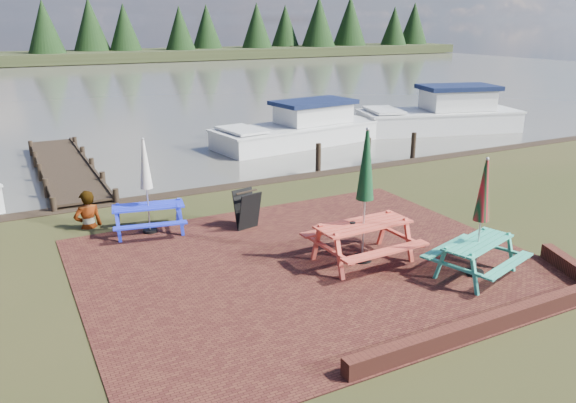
% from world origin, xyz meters
% --- Properties ---
extents(ground, '(120.00, 120.00, 0.00)m').
position_xyz_m(ground, '(0.00, 0.00, 0.00)').
color(ground, black).
rests_on(ground, ground).
extents(paving, '(9.00, 7.50, 0.02)m').
position_xyz_m(paving, '(0.00, 1.00, 0.01)').
color(paving, '#371511').
rests_on(paving, ground).
extents(brick_wall, '(6.21, 1.79, 0.30)m').
position_xyz_m(brick_wall, '(2.15, -2.42, 0.15)').
color(brick_wall, '#4C1E16').
rests_on(brick_wall, ground).
extents(water, '(120.00, 60.00, 0.02)m').
position_xyz_m(water, '(0.00, 37.00, 0.00)').
color(water, '#4B4740').
rests_on(water, ground).
extents(far_treeline, '(120.00, 10.00, 8.10)m').
position_xyz_m(far_treeline, '(0.00, 66.00, 3.28)').
color(far_treeline, black).
rests_on(far_treeline, ground).
extents(picnic_table_teal, '(2.05, 1.93, 2.35)m').
position_xyz_m(picnic_table_teal, '(2.61, -0.94, 0.82)').
color(picnic_table_teal, teal).
rests_on(picnic_table_teal, ground).
extents(picnic_table_red, '(2.05, 1.84, 2.77)m').
position_xyz_m(picnic_table_red, '(1.03, 0.64, 0.97)').
color(picnic_table_red, '#CE4634').
rests_on(picnic_table_red, ground).
extents(picnic_table_blue, '(1.86, 1.71, 2.24)m').
position_xyz_m(picnic_table_blue, '(-2.46, 4.30, 0.79)').
color(picnic_table_blue, '#1C2AD4').
rests_on(picnic_table_blue, ground).
extents(chalkboard, '(0.61, 0.66, 0.93)m').
position_xyz_m(chalkboard, '(-0.30, 3.53, 0.48)').
color(chalkboard, black).
rests_on(chalkboard, ground).
extents(jetty, '(1.76, 9.08, 1.00)m').
position_xyz_m(jetty, '(-3.50, 11.28, 0.11)').
color(jetty, black).
rests_on(jetty, ground).
extents(boat_near, '(7.44, 3.43, 1.94)m').
position_xyz_m(boat_near, '(5.88, 12.18, 0.38)').
color(boat_near, beige).
rests_on(boat_near, ground).
extents(boat_far, '(7.81, 4.43, 2.31)m').
position_xyz_m(boat_far, '(13.14, 11.67, 0.49)').
color(boat_far, beige).
rests_on(boat_far, ground).
extents(person, '(0.71, 0.50, 1.83)m').
position_xyz_m(person, '(-3.69, 5.33, 0.91)').
color(person, gray).
rests_on(person, ground).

